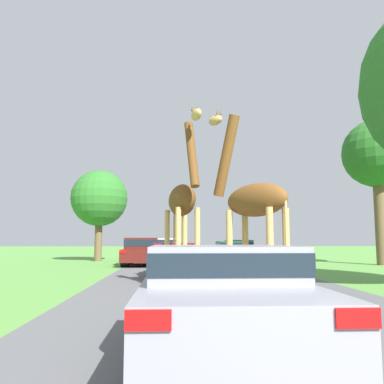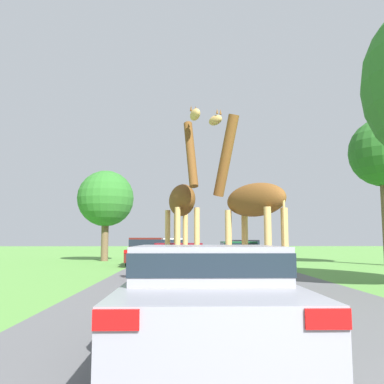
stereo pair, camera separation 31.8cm
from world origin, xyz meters
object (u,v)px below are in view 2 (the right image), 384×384
object	(u,v)px
giraffe_companion	(250,201)
tree_left_edge	(384,154)
giraffe_near_road	(183,203)
car_queue_right	(147,251)
tree_centre_back	(106,199)
car_verge_right	(179,258)
car_queue_left	(245,250)
car_rear_follower	(174,248)
car_lead_maroon	(207,296)
car_far_ahead	(238,254)

from	to	relation	value
giraffe_companion	tree_left_edge	bearing A→B (deg)	15.51
giraffe_near_road	tree_left_edge	bearing A→B (deg)	-153.17
car_queue_right	tree_centre_back	size ratio (longest dim) A/B	0.67
car_verge_right	giraffe_near_road	bearing A→B (deg)	-87.82
giraffe_companion	car_queue_left	size ratio (longest dim) A/B	1.34
giraffe_near_road	car_rear_follower	world-z (taller)	giraffe_near_road
car_queue_right	tree_left_edge	world-z (taller)	tree_left_edge
car_rear_follower	tree_left_edge	distance (m)	14.75
car_lead_maroon	tree_left_edge	xyz separation A→B (m)	(10.91, 16.82, 5.38)
car_queue_left	tree_centre_back	xyz separation A→B (m)	(-9.04, 0.59, 3.30)
giraffe_companion	tree_left_edge	world-z (taller)	tree_left_edge
giraffe_companion	car_rear_follower	bearing A→B (deg)	63.13
car_queue_right	car_verge_right	distance (m)	6.53
car_lead_maroon	car_verge_right	world-z (taller)	car_lead_maroon
car_far_ahead	car_verge_right	world-z (taller)	car_far_ahead
giraffe_near_road	car_queue_right	size ratio (longest dim) A/B	1.29
car_lead_maroon	car_rear_follower	distance (m)	23.85
car_rear_follower	car_queue_left	bearing A→B (deg)	-32.07
car_verge_right	tree_centre_back	xyz separation A→B (m)	(-4.91, 10.77, 3.35)
car_queue_left	car_rear_follower	xyz separation A→B (m)	(-4.60, 2.88, 0.05)
car_queue_right	car_queue_left	bearing A→B (deg)	33.36
giraffe_companion	car_queue_left	distance (m)	15.58
car_verge_right	tree_left_edge	world-z (taller)	tree_left_edge
car_verge_right	car_queue_right	bearing A→B (deg)	105.96
giraffe_companion	tree_left_edge	xyz separation A→B (m)	(9.41, 11.21, 3.66)
giraffe_companion	car_lead_maroon	size ratio (longest dim) A/B	1.30
giraffe_near_road	car_verge_right	bearing A→B (deg)	-102.77
car_far_ahead	tree_left_edge	xyz separation A→B (m)	(8.47, 1.73, 5.40)
giraffe_near_road	car_queue_right	xyz separation A→B (m)	(-1.95, 10.25, -1.70)
car_verge_right	car_rear_follower	distance (m)	13.07
car_far_ahead	car_rear_follower	distance (m)	9.38
giraffe_companion	car_far_ahead	xyz separation A→B (m)	(0.94, 9.47, -1.73)
giraffe_companion	car_queue_right	world-z (taller)	giraffe_companion
giraffe_near_road	tree_left_edge	xyz separation A→B (m)	(11.21, 10.02, 3.63)
car_queue_right	car_verge_right	bearing A→B (deg)	-74.04
car_queue_left	tree_left_edge	world-z (taller)	tree_left_edge
car_rear_follower	tree_left_edge	size ratio (longest dim) A/B	0.56
car_far_ahead	tree_centre_back	size ratio (longest dim) A/B	0.79
car_queue_right	tree_centre_back	bearing A→B (deg)	124.75
car_queue_left	car_rear_follower	bearing A→B (deg)	147.93
giraffe_near_road	car_far_ahead	size ratio (longest dim) A/B	1.09
car_queue_left	tree_centre_back	world-z (taller)	tree_centre_back
car_far_ahead	car_queue_left	bearing A→B (deg)	78.12
car_queue_right	car_rear_follower	distance (m)	6.91
car_lead_maroon	giraffe_companion	bearing A→B (deg)	75.02
car_verge_right	tree_centre_back	distance (m)	12.31
giraffe_companion	car_queue_right	distance (m)	12.15
car_far_ahead	car_lead_maroon	bearing A→B (deg)	-99.19
giraffe_near_road	car_lead_maroon	xyz separation A→B (m)	(0.30, -6.80, -1.75)
car_queue_right	giraffe_near_road	bearing A→B (deg)	-79.24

